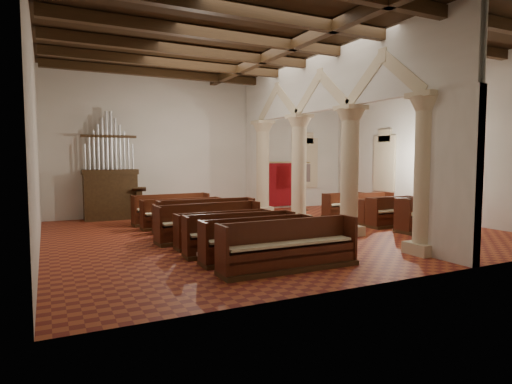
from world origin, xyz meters
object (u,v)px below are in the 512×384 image
at_px(pipe_organ, 110,185).
at_px(nave_pew_0, 290,253).
at_px(lectern, 140,206).
at_px(processional_banner, 305,194).
at_px(aisle_pew_0, 422,220).

relative_size(pipe_organ, nave_pew_0, 1.35).
distance_m(lectern, processional_banner, 7.56).
distance_m(pipe_organ, processional_banner, 8.65).
height_order(pipe_organ, nave_pew_0, pipe_organ).
xyz_separation_m(processional_banner, aisle_pew_0, (0.35, -6.63, -0.40)).
relative_size(lectern, aisle_pew_0, 0.67).
xyz_separation_m(pipe_organ, processional_banner, (8.58, -0.92, -0.58)).
relative_size(pipe_organ, aisle_pew_0, 2.25).
bearing_deg(aisle_pew_0, pipe_organ, 137.80).
relative_size(lectern, nave_pew_0, 0.40).
distance_m(pipe_organ, nave_pew_0, 10.16).
bearing_deg(lectern, aisle_pew_0, -30.19).
xyz_separation_m(pipe_organ, nave_pew_0, (2.46, -9.81, -1.01)).
height_order(nave_pew_0, aisle_pew_0, aisle_pew_0).
bearing_deg(nave_pew_0, pipe_organ, 103.76).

